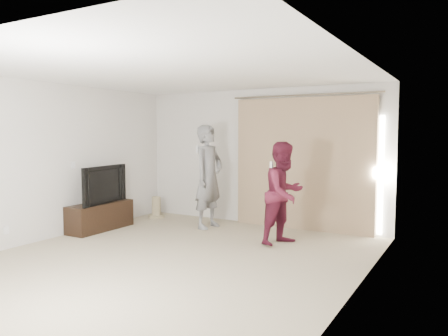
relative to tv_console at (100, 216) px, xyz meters
The scene contains 10 objects.
floor 2.41m from the tv_console, 19.35° to the right, with size 5.50×5.50×0.00m, color tan.
wall_back 3.17m from the tv_console, 40.79° to the left, with size 5.00×0.04×2.60m, color beige.
wall_left 1.34m from the tv_console, 106.45° to the right, with size 0.04×5.50×2.60m.
ceiling 3.36m from the tv_console, 19.35° to the right, with size 5.00×5.50×0.01m, color white.
curtain 3.82m from the tv_console, 30.67° to the left, with size 2.80×0.11×2.46m.
tv_console is the anchor object (origin of this frame).
tv 0.59m from the tv_console, ahead, with size 1.18×0.16×0.68m, color black.
scratching_post 1.42m from the tv_console, 83.32° to the left, with size 0.33×0.33×0.44m.
person_man 2.10m from the tv_console, 35.42° to the left, with size 0.51×0.73×1.91m.
person_woman 3.41m from the tv_console, 12.21° to the left, with size 0.85×0.95×1.63m.
Camera 1 is at (3.60, -4.89, 1.76)m, focal length 35.00 mm.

